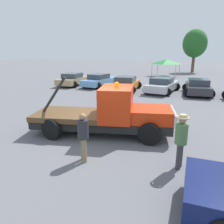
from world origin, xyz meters
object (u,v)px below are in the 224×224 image
Objects in this scene: tow_truck at (110,114)px; parked_car_skyblue at (100,80)px; person_at_hood at (83,134)px; canopy_tent_green at (166,62)px; parked_car_charcoal at (198,87)px; parked_car_tan at (73,79)px; person_near_truck at (181,137)px; parked_car_orange at (126,84)px; tree_left at (195,44)px; parked_car_silver at (162,85)px.

tow_truck reaches higher than parked_car_skyblue.
canopy_tent_green reaches higher than person_at_hood.
person_at_hood is 0.35× the size of parked_car_charcoal.
parked_car_tan and parked_car_charcoal have the same top height.
tow_truck is at bearing -22.94° from person_near_truck.
person_at_hood is 0.48× the size of canopy_tent_green.
parked_car_skyblue is 1.05× the size of parked_car_orange.
parked_car_tan is (-9.98, 11.46, -0.27)m from tow_truck.
person_at_hood is at bearing -151.84° from parked_car_tan.
person_at_hood is 16.26m from parked_car_skyblue.
tow_truck is at bearing -90.18° from tree_left.
parked_car_silver and parked_car_charcoal have the same top height.
person_near_truck is at bearing -77.19° from canopy_tent_green.
parked_car_skyblue is at bearing -108.95° from person_at_hood.
tree_left is at bearing -17.51° from parked_car_orange.
tree_left reaches higher than canopy_tent_green.
parked_car_tan is at bearing -118.07° from canopy_tent_green.
person_at_hood is 14.00m from parked_car_orange.
parked_car_tan and parked_car_skyblue have the same top height.
tow_truck reaches higher than person_at_hood.
canopy_tent_green is (7.18, 13.46, 1.50)m from parked_car_tan.
person_near_truck is 35.59m from tree_left.
person_near_truck is (3.26, -1.75, 0.12)m from tow_truck.
person_at_hood is 0.35× the size of parked_car_orange.
parked_car_skyblue is at bearing 63.61° from parked_car_orange.
tow_truck is at bearing -83.58° from canopy_tent_green.
parked_car_charcoal is (2.71, 11.66, -0.27)m from tow_truck.
parked_car_skyblue and parked_car_orange have the same top height.
person_near_truck is 17.07m from parked_car_skyblue.
person_near_truck is 13.43m from parked_car_charcoal.
parked_car_orange is 1.37× the size of canopy_tent_green.
parked_car_skyblue is at bearing -89.38° from parked_car_tan.
parked_car_orange is 1.00× the size of parked_car_charcoal.
canopy_tent_green is at bearing -11.42° from parked_car_orange.
parked_car_charcoal is at bearing -83.20° from tree_left.
parked_car_orange is at bearing 103.18° from parked_car_silver.
tow_truck is 1.30× the size of parked_car_tan.
parked_car_charcoal is at bearing -97.03° from parked_car_tan.
parked_car_silver is 22.53m from tree_left.
person_at_hood is 17.45m from parked_car_tan.
parked_car_skyblue is 13.73m from canopy_tent_green.
parked_car_tan is 6.44m from parked_car_orange.
parked_car_tan is at bearing 102.84° from parked_car_skyblue.
parked_car_silver is at bearing 74.12° from tow_truck.
parked_car_tan is 12.69m from parked_car_charcoal.
parked_car_charcoal is 1.37× the size of canopy_tent_green.
parked_car_charcoal is at bearing -80.58° from parked_car_silver.
canopy_tent_green reaches higher than parked_car_silver.
person_at_hood is 27.76m from canopy_tent_green.
canopy_tent_green is 0.47× the size of tree_left.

